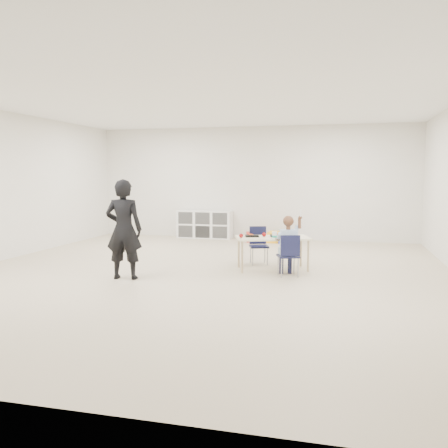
% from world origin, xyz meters
% --- Properties ---
extents(room, '(9.00, 9.02, 2.80)m').
position_xyz_m(room, '(0.00, 0.00, 1.40)').
color(room, '#C2B295').
rests_on(room, ground).
extents(table, '(1.35, 0.97, 0.56)m').
position_xyz_m(table, '(1.06, 0.65, 0.28)').
color(table, '#F3E9C2').
rests_on(table, ground).
extents(chair_near, '(0.41, 0.39, 0.67)m').
position_xyz_m(chair_near, '(1.38, 0.20, 0.34)').
color(chair_near, '#111333').
rests_on(chair_near, ground).
extents(chair_far, '(0.41, 0.39, 0.67)m').
position_xyz_m(chair_far, '(0.75, 1.10, 0.34)').
color(chair_far, '#111333').
rests_on(chair_far, ground).
extents(child, '(0.57, 0.57, 1.06)m').
position_xyz_m(child, '(1.38, 0.20, 0.53)').
color(child, '#BCDDFF').
rests_on(child, chair_near).
extents(lunch_tray_near, '(0.26, 0.22, 0.03)m').
position_xyz_m(lunch_tray_near, '(1.13, 0.72, 0.57)').
color(lunch_tray_near, black).
rests_on(lunch_tray_near, table).
extents(lunch_tray_far, '(0.26, 0.22, 0.03)m').
position_xyz_m(lunch_tray_far, '(0.72, 0.59, 0.57)').
color(lunch_tray_far, black).
rests_on(lunch_tray_far, table).
extents(milk_carton, '(0.09, 0.09, 0.10)m').
position_xyz_m(milk_carton, '(1.11, 0.54, 0.61)').
color(milk_carton, white).
rests_on(milk_carton, table).
extents(bread_roll, '(0.09, 0.09, 0.07)m').
position_xyz_m(bread_roll, '(1.33, 0.64, 0.59)').
color(bread_roll, tan).
rests_on(bread_roll, table).
extents(apple_near, '(0.07, 0.07, 0.07)m').
position_xyz_m(apple_near, '(0.91, 0.66, 0.59)').
color(apple_near, maroon).
rests_on(apple_near, table).
extents(apple_far, '(0.07, 0.07, 0.07)m').
position_xyz_m(apple_far, '(0.57, 0.42, 0.59)').
color(apple_far, maroon).
rests_on(apple_far, table).
extents(cubby_shelf, '(1.40, 0.40, 0.70)m').
position_xyz_m(cubby_shelf, '(-1.20, 4.28, 0.35)').
color(cubby_shelf, white).
rests_on(cubby_shelf, ground).
extents(adult, '(0.61, 0.45, 1.54)m').
position_xyz_m(adult, '(-1.05, -0.62, 0.77)').
color(adult, black).
rests_on(adult, ground).
extents(bin_red, '(0.43, 0.50, 0.21)m').
position_xyz_m(bin_red, '(0.12, 3.98, 0.11)').
color(bin_red, red).
rests_on(bin_red, ground).
extents(bin_yellow, '(0.39, 0.50, 0.24)m').
position_xyz_m(bin_yellow, '(0.68, 3.98, 0.12)').
color(bin_yellow, yellow).
rests_on(bin_yellow, ground).
extents(bin_blue, '(0.35, 0.44, 0.20)m').
position_xyz_m(bin_blue, '(0.94, 3.87, 0.10)').
color(bin_blue, '#1B29CC').
rests_on(bin_blue, ground).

